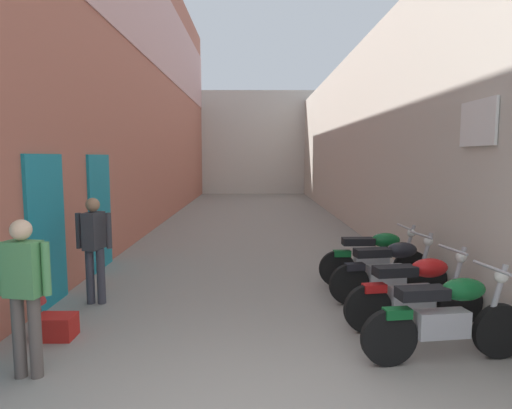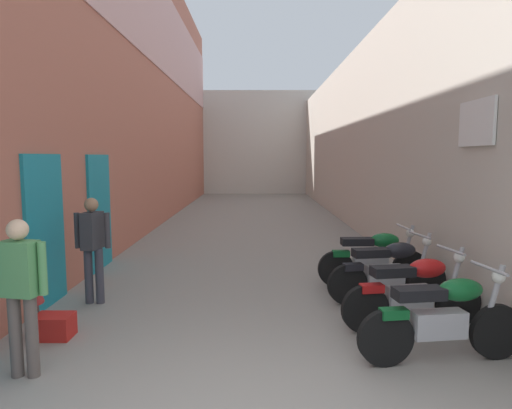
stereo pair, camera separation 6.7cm
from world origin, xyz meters
The scene contains 12 objects.
ground_plane centered at (0.00, 9.39, 0.00)m, with size 38.79×38.79×0.00m, color gray.
building_left centered at (-3.17, 11.35, 4.42)m, with size 0.45×22.79×8.75m.
building_right centered at (3.17, 11.39, 2.66)m, with size 0.45×22.79×5.33m.
building_far_end centered at (0.00, 23.79, 2.96)m, with size 8.95×2.00×5.92m, color beige.
motorcycle_nearest centered at (2.03, 1.63, 0.50)m, with size 1.84×0.58×1.04m.
motorcycle_second centered at (2.03, 2.52, 0.50)m, with size 1.84×0.58×1.04m.
motorcycle_third centered at (2.03, 3.56, 0.50)m, with size 1.84×0.58×1.04m.
motorcycle_fourth centered at (2.03, 4.38, 0.50)m, with size 1.85×0.58×1.04m.
pedestrian_by_doorway centered at (-2.21, 1.33, 0.92)m, with size 0.52×0.26×1.57m.
pedestrian_mid_alley centered at (-2.32, 3.52, 0.92)m, with size 0.52×0.37×1.57m.
plastic_crate centered at (-2.36, 2.26, 0.14)m, with size 0.44×0.32×0.28m, color red.
umbrella_leaning centered at (-2.59, 2.26, 0.68)m, with size 0.20×0.35×0.97m.
Camera 1 is at (-0.00, -2.82, 2.16)m, focal length 30.93 mm.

